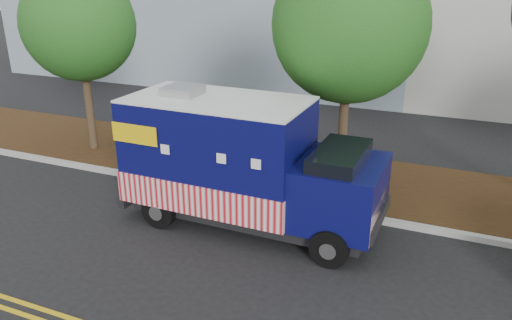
% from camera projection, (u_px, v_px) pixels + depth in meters
% --- Properties ---
extents(ground, '(120.00, 120.00, 0.00)m').
position_uv_depth(ground, '(255.00, 227.00, 12.27)').
color(ground, black).
rests_on(ground, ground).
extents(curb, '(120.00, 0.18, 0.15)m').
position_uv_depth(curb, '(275.00, 201.00, 13.44)').
color(curb, '#9E9E99').
rests_on(curb, ground).
extents(mulch_strip, '(120.00, 4.00, 0.15)m').
position_uv_depth(mulch_strip, '(299.00, 173.00, 15.25)').
color(mulch_strip, black).
rests_on(mulch_strip, ground).
extents(tree_a, '(3.56, 3.56, 6.05)m').
position_uv_depth(tree_a, '(79.00, 25.00, 15.74)').
color(tree_a, '#38281C').
rests_on(tree_a, ground).
extents(tree_b, '(4.14, 4.14, 6.62)m').
position_uv_depth(tree_b, '(350.00, 25.00, 13.11)').
color(tree_b, '#38281C').
rests_on(tree_b, ground).
extents(sign_post, '(0.06, 0.06, 2.40)m').
position_uv_depth(sign_post, '(130.00, 135.00, 15.14)').
color(sign_post, '#473828').
rests_on(sign_post, ground).
extents(food_truck, '(6.35, 2.50, 3.32)m').
position_uv_depth(food_truck, '(239.00, 166.00, 12.02)').
color(food_truck, black).
rests_on(food_truck, ground).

